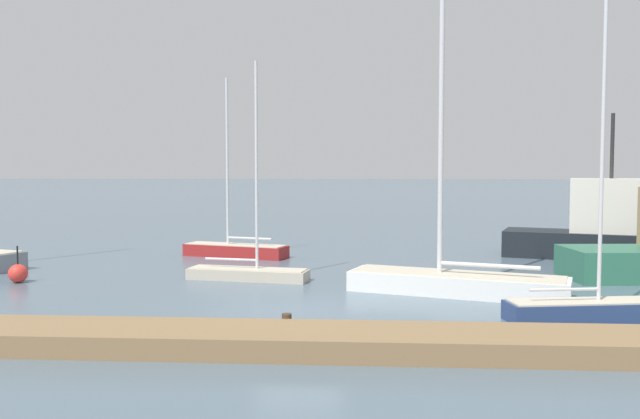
# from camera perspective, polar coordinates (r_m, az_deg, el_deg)

# --- Properties ---
(ground_plane) EXTENTS (600.00, 600.00, 0.00)m
(ground_plane) POSITION_cam_1_polar(r_m,az_deg,el_deg) (19.05, -1.86, -8.95)
(ground_plane) COLOR slate
(dock_pier) EXTENTS (27.45, 2.27, 0.61)m
(dock_pier) POSITION_cam_1_polar(r_m,az_deg,el_deg) (14.98, -3.46, -11.40)
(dock_pier) COLOR olive
(dock_pier) RESTS_ON ground_plane
(sailboat_0) EXTENTS (7.29, 3.95, 14.05)m
(sailboat_0) POSITION_cam_1_polar(r_m,az_deg,el_deg) (21.95, 11.89, -5.64)
(sailboat_0) COLOR white
(sailboat_0) RESTS_ON ground_plane
(sailboat_1) EXTENTS (4.49, 1.77, 8.76)m
(sailboat_1) POSITION_cam_1_polar(r_m,az_deg,el_deg) (19.21, 22.41, -7.80)
(sailboat_1) COLOR navy
(sailboat_1) RESTS_ON ground_plane
(sailboat_3) EXTENTS (5.20, 2.65, 8.45)m
(sailboat_3) POSITION_cam_1_polar(r_m,az_deg,el_deg) (31.03, -7.47, -3.36)
(sailboat_3) COLOR maroon
(sailboat_3) RESTS_ON ground_plane
(sailboat_4) EXTENTS (4.69, 1.81, 8.10)m
(sailboat_4) POSITION_cam_1_polar(r_m,az_deg,el_deg) (24.46, -6.35, -5.26)
(sailboat_4) COLOR #BCB29E
(sailboat_4) RESTS_ON ground_plane
(fishing_boat_1) EXTENTS (8.96, 5.34, 6.72)m
(fishing_boat_1) POSITION_cam_1_polar(r_m,az_deg,el_deg) (32.81, 23.72, -1.65)
(fishing_boat_1) COLOR black
(fishing_boat_1) RESTS_ON ground_plane
(channel_buoy_0) EXTENTS (0.68, 0.68, 1.35)m
(channel_buoy_0) POSITION_cam_1_polar(r_m,az_deg,el_deg) (26.17, -25.05, -5.11)
(channel_buoy_0) COLOR red
(channel_buoy_0) RESTS_ON ground_plane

